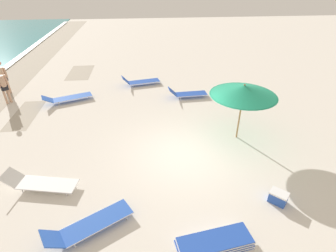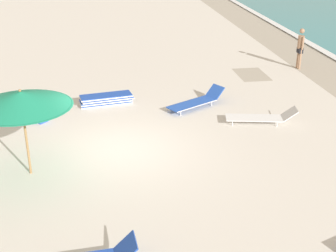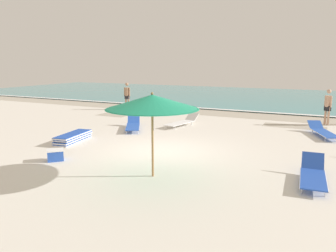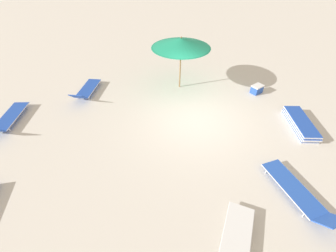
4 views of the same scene
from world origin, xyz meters
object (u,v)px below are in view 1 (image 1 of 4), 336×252
beachgoer_wading_adult (3,76)px  beachgoer_strolling_adult (3,84)px  sun_lounger_beside_umbrella (40,183)px  sun_lounger_mid_beach_solo (68,98)px  sun_lounger_near_water_left (140,81)px  sun_lounger_near_water_right (89,225)px  beach_umbrella (244,91)px  cooler_box (278,197)px  sun_lounger_under_umbrella (187,93)px  lounger_stack (214,244)px

beachgoer_wading_adult → beachgoer_strolling_adult: (-1.27, -0.54, 0.00)m
sun_lounger_beside_umbrella → beachgoer_wading_adult: beachgoer_wading_adult is taller
sun_lounger_beside_umbrella → sun_lounger_mid_beach_solo: 6.27m
sun_lounger_near_water_left → beachgoer_strolling_adult: 6.91m
sun_lounger_near_water_right → sun_lounger_near_water_left: bearing=-38.1°
beach_umbrella → sun_lounger_near_water_left: 7.26m
sun_lounger_near_water_right → cooler_box: sun_lounger_near_water_right is taller
beach_umbrella → cooler_box: (-3.46, -0.10, -1.85)m
sun_lounger_under_umbrella → sun_lounger_beside_umbrella: (-6.16, 5.57, -0.01)m
sun_lounger_mid_beach_solo → beachgoer_wading_adult: bearing=47.6°
sun_lounger_mid_beach_solo → sun_lounger_near_water_right: bearing=175.2°
cooler_box → sun_lounger_near_water_left: bearing=156.4°
sun_lounger_under_umbrella → beachgoer_strolling_adult: bearing=85.0°
sun_lounger_mid_beach_solo → cooler_box: bearing=-155.5°
sun_lounger_beside_umbrella → beach_umbrella: bearing=-61.0°
sun_lounger_beside_umbrella → cooler_box: size_ratio=3.83×
cooler_box → lounger_stack: bearing=-106.4°
beachgoer_wading_adult → beachgoer_strolling_adult: bearing=116.8°
sun_lounger_near_water_right → cooler_box: 5.34m
sun_lounger_under_umbrella → beach_umbrella: bearing=-164.4°
beach_umbrella → sun_lounger_near_water_right: (-3.93, 5.21, -1.82)m
lounger_stack → sun_lounger_under_umbrella: 8.71m
lounger_stack → beachgoer_strolling_adult: size_ratio=1.12×
sun_lounger_beside_umbrella → sun_lounger_near_water_left: (8.10, -3.12, 0.01)m
beachgoer_strolling_adult → beachgoer_wading_adult: bearing=-111.8°
sun_lounger_near_water_right → sun_lounger_mid_beach_solo: sun_lounger_near_water_right is taller
sun_lounger_beside_umbrella → sun_lounger_near_water_left: sun_lounger_near_water_left is taller
lounger_stack → sun_lounger_near_water_right: size_ratio=0.88×
beach_umbrella → sun_lounger_near_water_right: bearing=127.0°
sun_lounger_near_water_left → cooler_box: (-9.35, -3.95, -0.03)m
sun_lounger_mid_beach_solo → sun_lounger_under_umbrella: bearing=-111.9°
lounger_stack → sun_lounger_beside_umbrella: bearing=53.3°
sun_lounger_beside_umbrella → sun_lounger_under_umbrella: bearing=-30.7°
sun_lounger_near_water_left → sun_lounger_under_umbrella: bearing=-140.5°
beachgoer_wading_adult → lounger_stack: bearing=135.1°
beachgoer_wading_adult → sun_lounger_beside_umbrella: bearing=121.9°
sun_lounger_near_water_right → sun_lounger_mid_beach_solo: size_ratio=0.93×
beach_umbrella → cooler_box: size_ratio=4.10×
lounger_stack → beachgoer_strolling_adult: beachgoer_strolling_adult is taller
beach_umbrella → sun_lounger_beside_umbrella: size_ratio=1.07×
beachgoer_wading_adult → cooler_box: 14.23m
sun_lounger_near_water_left → beachgoer_wading_adult: (-0.50, 7.18, 0.78)m
cooler_box → beachgoer_wading_adult: bearing=-175.0°
lounger_stack → beachgoer_strolling_adult: (8.85, 8.38, 0.84)m
beach_umbrella → sun_lounger_near_water_left: bearing=33.1°
sun_lounger_beside_umbrella → sun_lounger_near_water_left: bearing=-9.7°
lounger_stack → cooler_box: (1.28, -2.21, 0.02)m
beach_umbrella → beachgoer_strolling_adult: beach_umbrella is taller
sun_lounger_near_water_left → cooler_box: size_ratio=3.70×
sun_lounger_beside_umbrella → cooler_box: sun_lounger_beside_umbrella is taller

